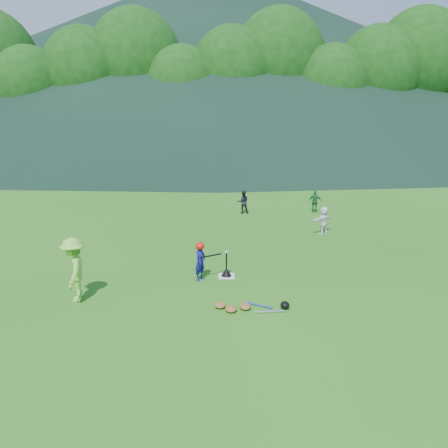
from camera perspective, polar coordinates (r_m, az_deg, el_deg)
name	(u,v)px	position (r m, az deg, el deg)	size (l,w,h in m)	color
ground	(226,276)	(12.60, 0.32, -6.86)	(120.00, 120.00, 0.00)	#286116
home_plate	(226,276)	(12.59, 0.32, -6.81)	(0.45, 0.45, 0.02)	silver
baseball	(226,252)	(12.35, 0.32, -3.67)	(0.08, 0.08, 0.08)	white
batter_child	(200,262)	(12.19, -3.12, -4.94)	(0.39, 0.26, 1.07)	navy
adult_coach	(74,270)	(11.43, -19.00, -5.66)	(1.05, 0.60, 1.62)	#7BCE3C
fielder_b	(243,202)	(20.07, 2.51, 2.90)	(0.52, 0.40, 1.07)	black
fielder_c	(315,201)	(20.65, 11.80, 2.90)	(0.61, 0.25, 1.04)	#1B5C33
fielder_d	(324,220)	(17.13, 12.88, 0.48)	(0.99, 0.31, 1.06)	white
batting_tee	(226,272)	(12.55, 0.32, -6.31)	(0.30, 0.30, 0.68)	black
batter_gear	(201,247)	(12.06, -3.03, -3.01)	(0.71, 0.31, 0.43)	red
equipment_pile	(245,307)	(10.64, 2.82, -10.72)	(1.80, 0.61, 0.19)	olive
outfield_fence	(216,155)	(39.91, -1.02, 9.03)	(70.07, 0.08, 1.33)	gray
tree_line	(217,73)	(45.68, -0.87, 19.18)	(70.04, 11.40, 14.82)	#382314
distant_hills	(175,57)	(94.37, -6.39, 20.90)	(155.00, 140.00, 32.00)	black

